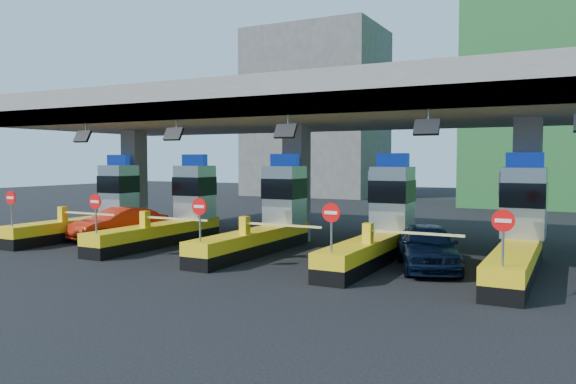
% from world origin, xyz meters
% --- Properties ---
extents(ground, '(120.00, 120.00, 0.00)m').
position_xyz_m(ground, '(0.00, 0.00, 0.00)').
color(ground, black).
rests_on(ground, ground).
extents(toll_canopy, '(28.00, 12.09, 7.00)m').
position_xyz_m(toll_canopy, '(0.00, 2.87, 6.13)').
color(toll_canopy, slate).
rests_on(toll_canopy, ground).
extents(toll_lane_far_left, '(4.43, 8.00, 4.16)m').
position_xyz_m(toll_lane_far_left, '(-10.00, 0.28, 1.40)').
color(toll_lane_far_left, black).
rests_on(toll_lane_far_left, ground).
extents(toll_lane_left, '(4.43, 8.00, 4.16)m').
position_xyz_m(toll_lane_left, '(-5.00, 0.28, 1.40)').
color(toll_lane_left, black).
rests_on(toll_lane_left, ground).
extents(toll_lane_center, '(4.43, 8.00, 4.16)m').
position_xyz_m(toll_lane_center, '(0.00, 0.28, 1.40)').
color(toll_lane_center, black).
rests_on(toll_lane_center, ground).
extents(toll_lane_right, '(4.43, 8.00, 4.16)m').
position_xyz_m(toll_lane_right, '(5.00, 0.28, 1.40)').
color(toll_lane_right, black).
rests_on(toll_lane_right, ground).
extents(toll_lane_far_right, '(4.43, 8.00, 4.16)m').
position_xyz_m(toll_lane_far_right, '(10.00, 0.28, 1.40)').
color(toll_lane_far_right, black).
rests_on(toll_lane_far_right, ground).
extents(bg_building_concrete, '(14.00, 10.00, 18.00)m').
position_xyz_m(bg_building_concrete, '(-14.00, 36.00, 9.00)').
color(bg_building_concrete, '#4C4C49').
rests_on(bg_building_concrete, ground).
extents(van, '(3.48, 5.16, 1.63)m').
position_xyz_m(van, '(7.07, -0.75, 0.82)').
color(van, black).
rests_on(van, ground).
extents(red_car, '(2.62, 4.98, 1.56)m').
position_xyz_m(red_car, '(-7.99, -0.30, 0.78)').
color(red_car, red).
rests_on(red_car, ground).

